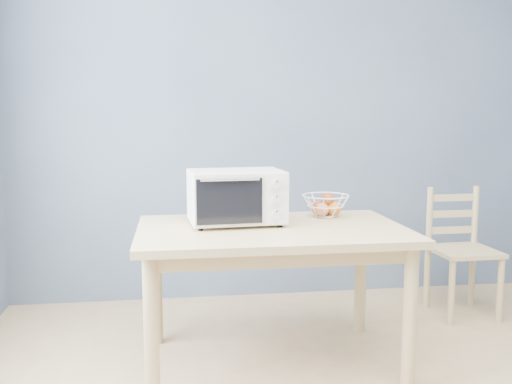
{
  "coord_description": "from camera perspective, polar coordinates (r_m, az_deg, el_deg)",
  "views": [
    {
      "loc": [
        -0.83,
        -1.84,
        1.33
      ],
      "look_at": [
        -0.4,
        1.11,
        0.93
      ],
      "focal_mm": 40.0,
      "sensor_mm": 36.0,
      "label": 1
    }
  ],
  "objects": [
    {
      "name": "room",
      "position": [
        2.02,
        16.12,
        6.43
      ],
      "size": [
        4.01,
        4.51,
        2.61
      ],
      "color": "tan",
      "rests_on": "ground"
    },
    {
      "name": "dining_table",
      "position": [
        3.02,
        1.58,
        -5.4
      ],
      "size": [
        1.4,
        0.9,
        0.75
      ],
      "color": "tan",
      "rests_on": "ground"
    },
    {
      "name": "toaster_oven",
      "position": [
        3.05,
        -2.35,
        -0.42
      ],
      "size": [
        0.52,
        0.4,
        0.29
      ],
      "rotation": [
        0.0,
        0.0,
        0.08
      ],
      "color": "white",
      "rests_on": "dining_table"
    },
    {
      "name": "fruit_basket",
      "position": [
        3.32,
        6.95,
        -1.3
      ],
      "size": [
        0.35,
        0.35,
        0.14
      ],
      "rotation": [
        0.0,
        0.0,
        -0.37
      ],
      "color": "white",
      "rests_on": "dining_table"
    },
    {
      "name": "dining_chair",
      "position": [
        4.09,
        19.78,
        -5.71
      ],
      "size": [
        0.41,
        0.41,
        0.85
      ],
      "rotation": [
        0.0,
        0.0,
        0.02
      ],
      "color": "tan",
      "rests_on": "ground"
    }
  ]
}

